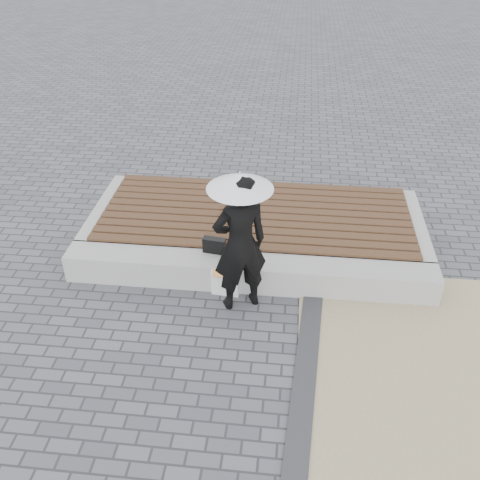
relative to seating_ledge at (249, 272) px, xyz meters
name	(u,v)px	position (x,y,z in m)	size (l,w,h in m)	color
ground	(235,372)	(0.00, -1.60, -0.20)	(80.00, 80.00, 0.00)	#4E4E53
edging_band	(301,413)	(0.75, -2.10, -0.18)	(0.25, 5.20, 0.04)	#2E2E30
seating_ledge	(249,272)	(0.00, 0.00, 0.00)	(5.00, 0.45, 0.40)	gray
timber_platform	(256,225)	(0.00, 1.20, 0.00)	(5.00, 2.00, 0.40)	#A09F9B
timber_decking	(256,213)	(0.00, 1.20, 0.22)	(4.60, 2.00, 0.04)	#4E3120
woman	(240,244)	(-0.07, -0.41, 0.74)	(0.68, 0.45, 1.88)	black
parasol	(240,181)	(-0.07, -0.41, 1.60)	(0.77, 0.77, 0.99)	silver
handbag	(214,245)	(-0.48, 0.14, 0.31)	(0.31, 0.11, 0.22)	black
canvas_tote	(226,281)	(-0.28, -0.21, -0.01)	(0.37, 0.15, 0.38)	silver
magazine	(225,271)	(-0.28, -0.26, 0.19)	(0.32, 0.23, 0.01)	#D63F4B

